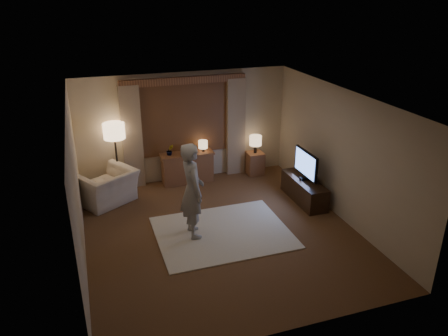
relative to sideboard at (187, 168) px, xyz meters
name	(u,v)px	position (x,y,z in m)	size (l,w,h in m)	color
room	(213,159)	(0.03, -2.00, 0.98)	(5.04, 5.54, 2.64)	brown
rug	(223,232)	(0.05, -2.52, -0.34)	(2.50, 2.00, 0.02)	white
sideboard	(187,168)	(0.00, 0.00, 0.00)	(1.20, 0.40, 0.70)	brown
picture_frame	(187,151)	(0.00, 0.00, 0.45)	(0.16, 0.02, 0.20)	brown
plant	(170,151)	(-0.40, 0.00, 0.50)	(0.17, 0.13, 0.30)	#999999
table_lamp_sideboard	(203,145)	(0.40, 0.00, 0.55)	(0.22, 0.22, 0.30)	black
floor_lamp	(114,135)	(-1.62, 0.00, 1.01)	(0.47, 0.47, 1.62)	black
armchair	(107,187)	(-1.92, -0.51, 0.02)	(1.13, 0.99, 0.74)	beige
side_table	(255,163)	(1.72, -0.05, -0.07)	(0.40, 0.40, 0.56)	brown
table_lamp_side	(255,141)	(1.72, -0.05, 0.52)	(0.30, 0.30, 0.44)	black
tv_stand	(304,190)	(2.18, -1.78, -0.10)	(0.45, 1.40, 0.50)	black
tv	(306,164)	(2.18, -1.78, 0.51)	(0.22, 0.90, 0.65)	black
person	(192,190)	(-0.49, -2.41, 0.58)	(0.67, 0.44, 1.83)	#A7A29A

